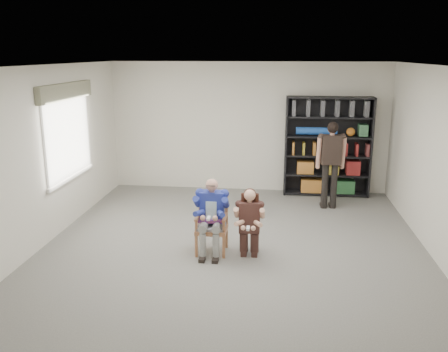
% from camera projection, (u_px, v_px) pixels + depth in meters
% --- Properties ---
extents(room_shell, '(6.00, 7.00, 2.80)m').
position_uv_depth(room_shell, '(233.00, 164.00, 6.95)').
color(room_shell, white).
rests_on(room_shell, ground).
extents(floor, '(6.00, 7.00, 0.01)m').
position_uv_depth(floor, '(232.00, 252.00, 7.31)').
color(floor, slate).
rests_on(floor, ground).
extents(window_left, '(0.16, 2.00, 1.75)m').
position_uv_depth(window_left, '(69.00, 133.00, 8.18)').
color(window_left, white).
rests_on(window_left, room_shell).
extents(armchair, '(0.52, 0.51, 0.90)m').
position_uv_depth(armchair, '(212.00, 225.00, 7.19)').
color(armchair, '#B06A47').
rests_on(armchair, floor).
extents(seated_man, '(0.51, 0.70, 1.17)m').
position_uv_depth(seated_man, '(212.00, 216.00, 7.16)').
color(seated_man, navy).
rests_on(seated_man, floor).
extents(kneeling_woman, '(0.45, 0.72, 1.07)m').
position_uv_depth(kneeling_woman, '(249.00, 224.00, 6.99)').
color(kneeling_woman, '#38201D').
rests_on(kneeling_woman, floor).
extents(bookshelf, '(1.80, 0.38, 2.10)m').
position_uv_depth(bookshelf, '(328.00, 147.00, 10.01)').
color(bookshelf, black).
rests_on(bookshelf, floor).
extents(standing_man, '(0.56, 0.35, 1.71)m').
position_uv_depth(standing_man, '(330.00, 166.00, 9.17)').
color(standing_man, black).
rests_on(standing_man, floor).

